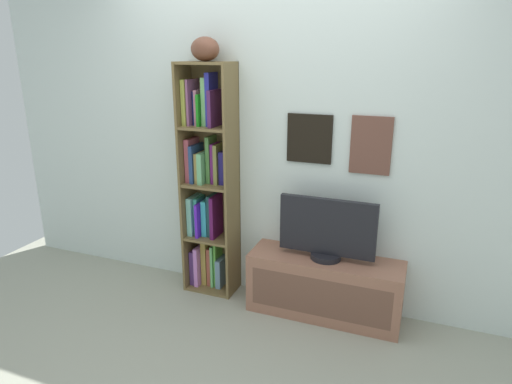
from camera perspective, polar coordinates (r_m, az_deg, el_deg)
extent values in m
cube|color=gray|center=(2.96, -6.18, -22.60)|extent=(5.20, 5.20, 0.04)
cube|color=silver|center=(3.38, 2.00, 5.60)|extent=(4.80, 0.06, 2.37)
cube|color=black|center=(3.23, 6.82, 6.76)|extent=(0.33, 0.02, 0.35)
cube|color=#8DAFAE|center=(3.23, 6.80, 6.74)|extent=(0.28, 0.01, 0.30)
cube|color=brown|center=(3.16, 14.42, 5.75)|extent=(0.28, 0.02, 0.40)
cube|color=#A59FB1|center=(3.15, 14.41, 5.74)|extent=(0.23, 0.01, 0.35)
cube|color=brown|center=(3.57, -8.74, 1.42)|extent=(0.02, 0.26, 1.81)
cube|color=brown|center=(3.40, -3.05, 0.77)|extent=(0.02, 0.26, 1.81)
cube|color=brown|center=(3.58, -5.07, 1.63)|extent=(0.41, 0.01, 1.81)
cube|color=brown|center=(3.83, -5.54, -11.87)|extent=(0.37, 0.25, 0.02)
cube|color=brown|center=(3.63, -5.74, -5.77)|extent=(0.37, 0.25, 0.02)
cube|color=brown|center=(3.48, -5.96, 0.94)|extent=(0.37, 0.25, 0.02)
cube|color=brown|center=(3.38, -6.20, 8.16)|extent=(0.37, 0.25, 0.02)
cube|color=brown|center=(3.34, -6.47, 16.02)|extent=(0.37, 0.25, 0.02)
cube|color=#533174|center=(3.84, -7.54, -9.18)|extent=(0.04, 0.18, 0.30)
cube|color=#C277CA|center=(3.81, -7.03, -9.08)|extent=(0.03, 0.20, 0.33)
cube|color=#A78D3F|center=(3.80, -6.24, -8.77)|extent=(0.04, 0.15, 0.37)
cube|color=#9D4A3A|center=(3.79, -5.60, -9.19)|extent=(0.03, 0.15, 0.33)
cube|color=#6BBE73|center=(3.77, -5.20, -9.12)|extent=(0.02, 0.16, 0.36)
cube|color=#63B643|center=(3.76, -4.84, -8.92)|extent=(0.02, 0.14, 0.39)
cube|color=#6989A2|center=(3.77, -4.40, -10.06)|extent=(0.04, 0.16, 0.24)
cube|color=#76BFB4|center=(3.66, -7.84, -2.84)|extent=(0.04, 0.19, 0.32)
cube|color=#42AE97|center=(3.66, -7.17, -2.90)|extent=(0.03, 0.16, 0.31)
cube|color=#571FCA|center=(3.63, -6.91, -3.32)|extent=(0.02, 0.21, 0.28)
cube|color=#37B1C0|center=(3.63, -6.16, -3.14)|extent=(0.04, 0.16, 0.29)
cube|color=#1C494C|center=(3.60, -5.49, -2.90)|extent=(0.04, 0.15, 0.34)
cube|color=#53134D|center=(3.57, -5.08, -3.05)|extent=(0.03, 0.19, 0.34)
cube|color=#AD4E5C|center=(3.53, -8.12, 4.11)|extent=(0.04, 0.18, 0.34)
cube|color=navy|center=(3.51, -7.60, 3.68)|extent=(0.03, 0.20, 0.29)
cube|color=olive|center=(3.51, -7.02, 3.20)|extent=(0.03, 0.18, 0.23)
cube|color=#66AF77|center=(3.48, -6.52, 3.16)|extent=(0.04, 0.20, 0.24)
cube|color=#497C3C|center=(3.47, -5.71, 4.17)|extent=(0.03, 0.14, 0.36)
cube|color=#621C61|center=(3.47, -5.17, 3.71)|extent=(0.03, 0.14, 0.31)
cube|color=olive|center=(3.44, -4.71, 3.62)|extent=(0.03, 0.16, 0.31)
cube|color=navy|center=(3.44, -4.03, 3.18)|extent=(0.04, 0.14, 0.26)
cube|color=#9BA641|center=(3.46, -8.53, 11.26)|extent=(0.03, 0.19, 0.34)
cube|color=#89507B|center=(3.45, -8.05, 11.27)|extent=(0.02, 0.18, 0.34)
cube|color=#0C1950|center=(3.46, -7.43, 10.57)|extent=(0.02, 0.13, 0.25)
cube|color=#A5667D|center=(3.43, -7.14, 10.64)|extent=(0.02, 0.16, 0.26)
cube|color=#1A8419|center=(3.42, -6.82, 10.38)|extent=(0.02, 0.18, 0.23)
cube|color=#7AC473|center=(3.41, -6.23, 11.37)|extent=(0.03, 0.14, 0.35)
cube|color=#292CA1|center=(3.38, -5.66, 11.66)|extent=(0.04, 0.15, 0.39)
cube|color=#4E2254|center=(3.35, -5.25, 10.58)|extent=(0.03, 0.21, 0.27)
ellipsoid|color=brown|center=(3.34, -6.52, 17.65)|extent=(0.34, 0.31, 0.17)
cube|color=#93614C|center=(3.41, 8.69, -11.80)|extent=(1.11, 0.35, 0.46)
cube|color=brown|center=(3.26, 8.01, -13.17)|extent=(1.00, 0.01, 0.29)
cylinder|color=black|center=(3.29, 8.89, -8.04)|extent=(0.22, 0.22, 0.04)
cube|color=black|center=(3.20, 9.08, -4.39)|extent=(0.69, 0.04, 0.41)
cube|color=silver|center=(3.19, 9.03, -4.47)|extent=(0.65, 0.01, 0.37)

